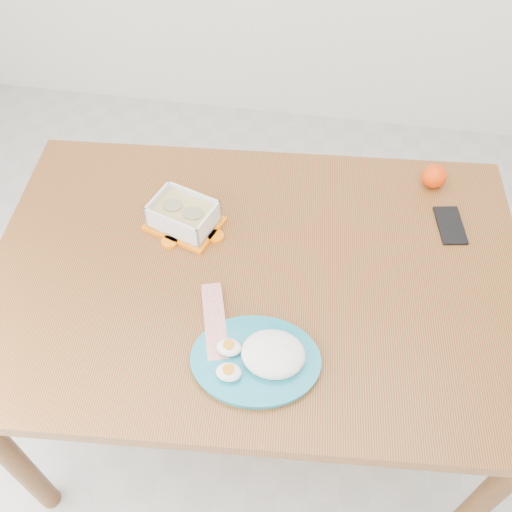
# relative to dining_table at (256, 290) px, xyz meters

# --- Properties ---
(ground) EXTENTS (3.50, 3.50, 0.00)m
(ground) POSITION_rel_dining_table_xyz_m (0.02, -0.12, -0.67)
(ground) COLOR #B7B7B2
(ground) RESTS_ON ground
(dining_table) EXTENTS (1.43, 1.01, 0.75)m
(dining_table) POSITION_rel_dining_table_xyz_m (0.00, 0.00, 0.00)
(dining_table) COLOR brown
(dining_table) RESTS_ON ground
(food_container) EXTENTS (0.22, 0.19, 0.08)m
(food_container) POSITION_rel_dining_table_xyz_m (-0.21, 0.12, 0.12)
(food_container) COLOR orange
(food_container) RESTS_ON dining_table
(orange_fruit) EXTENTS (0.07, 0.07, 0.07)m
(orange_fruit) POSITION_rel_dining_table_xyz_m (0.45, 0.38, 0.12)
(orange_fruit) COLOR #E74704
(orange_fruit) RESTS_ON dining_table
(rice_plate) EXTENTS (0.31, 0.31, 0.08)m
(rice_plate) POSITION_rel_dining_table_xyz_m (0.05, -0.25, 0.11)
(rice_plate) COLOR teal
(rice_plate) RESTS_ON dining_table
(candy_bar) EXTENTS (0.10, 0.20, 0.02)m
(candy_bar) POSITION_rel_dining_table_xyz_m (-0.07, -0.18, 0.09)
(candy_bar) COLOR #B40D09
(candy_bar) RESTS_ON dining_table
(smartphone) EXTENTS (0.09, 0.14, 0.01)m
(smartphone) POSITION_rel_dining_table_xyz_m (0.49, 0.23, 0.09)
(smartphone) COLOR black
(smartphone) RESTS_ON dining_table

